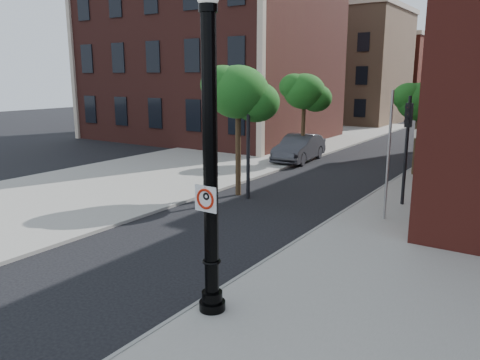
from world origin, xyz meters
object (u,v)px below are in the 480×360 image
Objects in this scene: traffic_signal_left at (248,114)px; traffic_signal_right at (407,133)px; parked_car at (299,148)px; no_parking_sign at (206,199)px; lamppost at (210,174)px.

traffic_signal_right is at bearing 43.52° from traffic_signal_left.
parked_car is at bearing 130.35° from traffic_signal_right.
no_parking_sign is 0.10× the size of traffic_signal_left.
no_parking_sign is at bearing -89.22° from lamppost.
lamppost is at bearing -104.54° from traffic_signal_right.
lamppost is 12.48× the size of no_parking_sign.
parked_car is at bearing 125.49° from traffic_signal_left.
no_parking_sign reaches higher than parked_car.
lamppost reaches higher than no_parking_sign.
traffic_signal_right is at bearing 84.26° from lamppost.
traffic_signal_left is 1.21× the size of traffic_signal_right.
traffic_signal_left is (-4.76, 8.86, 0.42)m from lamppost.
no_parking_sign is 19.81m from parked_car.
parked_car is 10.05m from traffic_signal_left.
no_parking_sign is (0.00, -0.18, -0.49)m from lamppost.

